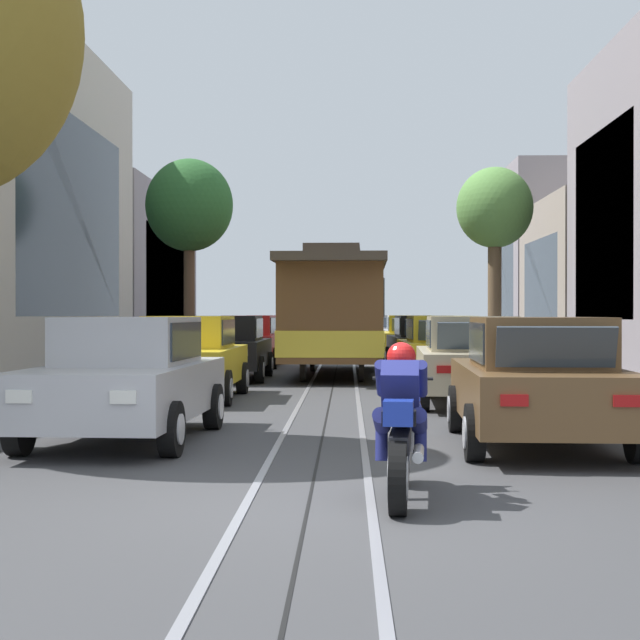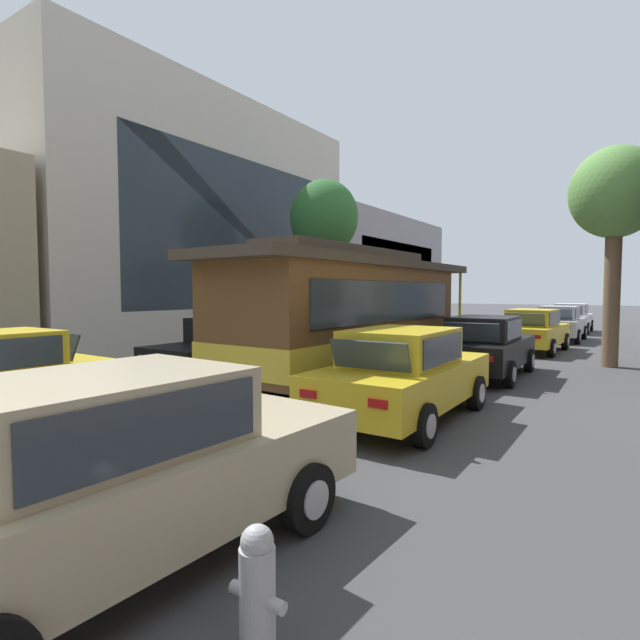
{
  "view_description": "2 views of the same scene",
  "coord_description": "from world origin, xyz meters",
  "px_view_note": "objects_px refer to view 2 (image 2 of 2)",
  "views": [
    {
      "loc": [
        0.33,
        -8.06,
        1.61
      ],
      "look_at": [
        -0.58,
        23.7,
        1.43
      ],
      "focal_mm": 54.14,
      "sensor_mm": 36.0,
      "label": 1
    },
    {
      "loc": [
        6.02,
        7.0,
        2.22
      ],
      "look_at": [
        -0.71,
        16.93,
        1.52
      ],
      "focal_mm": 27.18,
      "sensor_mm": 36.0,
      "label": 2
    }
  ],
  "objects_px": {
    "parked_car_black_fourth_right": "(485,346)",
    "cable_car_trolley": "(349,315)",
    "street_tree_kerb_right_second": "(615,197)",
    "parked_car_black_mid_left": "(232,348)",
    "parked_car_red_fifth_left": "(419,323)",
    "parked_car_white_far_right": "(571,318)",
    "parked_car_red_fourth_left": "(348,332)",
    "parked_car_yellow_fifth_right": "(533,330)",
    "street_tree_kerb_left_second": "(324,220)",
    "fire_hydrant": "(257,593)",
    "parked_car_beige_second_right": "(115,469)",
    "parked_car_silver_sixth_right": "(559,323)",
    "parked_car_yellow_mid_right": "(404,373)"
  },
  "relations": [
    {
      "from": "parked_car_yellow_fifth_right",
      "to": "parked_car_white_far_right",
      "type": "height_order",
      "value": "same"
    },
    {
      "from": "parked_car_black_fourth_right",
      "to": "street_tree_kerb_left_second",
      "type": "distance_m",
      "value": 9.18
    },
    {
      "from": "parked_car_yellow_fifth_right",
      "to": "parked_car_yellow_mid_right",
      "type": "bearing_deg",
      "value": -90.0
    },
    {
      "from": "parked_car_black_fourth_right",
      "to": "parked_car_black_mid_left",
      "type": "bearing_deg",
      "value": -141.32
    },
    {
      "from": "street_tree_kerb_right_second",
      "to": "fire_hydrant",
      "type": "xyz_separation_m",
      "value": [
        -0.99,
        -14.52,
        -4.54
      ]
    },
    {
      "from": "parked_car_white_far_right",
      "to": "cable_car_trolley",
      "type": "relative_size",
      "value": 0.48
    },
    {
      "from": "street_tree_kerb_right_second",
      "to": "parked_car_red_fourth_left",
      "type": "bearing_deg",
      "value": -166.05
    },
    {
      "from": "parked_car_black_fourth_right",
      "to": "street_tree_kerb_right_second",
      "type": "xyz_separation_m",
      "value": [
        2.63,
        3.71,
        4.17
      ]
    },
    {
      "from": "parked_car_black_mid_left",
      "to": "parked_car_silver_sixth_right",
      "type": "distance_m",
      "value": 16.41
    },
    {
      "from": "street_tree_kerb_left_second",
      "to": "street_tree_kerb_right_second",
      "type": "bearing_deg",
      "value": 1.8
    },
    {
      "from": "parked_car_black_mid_left",
      "to": "parked_car_silver_sixth_right",
      "type": "height_order",
      "value": "same"
    },
    {
      "from": "parked_car_yellow_mid_right",
      "to": "parked_car_black_fourth_right",
      "type": "height_order",
      "value": "same"
    },
    {
      "from": "fire_hydrant",
      "to": "parked_car_red_fourth_left",
      "type": "bearing_deg",
      "value": 118.69
    },
    {
      "from": "parked_car_black_fourth_right",
      "to": "cable_car_trolley",
      "type": "relative_size",
      "value": 0.48
    },
    {
      "from": "parked_car_red_fourth_left",
      "to": "parked_car_silver_sixth_right",
      "type": "xyz_separation_m",
      "value": [
        5.45,
        9.65,
        0.0
      ]
    },
    {
      "from": "parked_car_red_fifth_left",
      "to": "parked_car_black_fourth_right",
      "type": "relative_size",
      "value": 1.0
    },
    {
      "from": "parked_car_black_fourth_right",
      "to": "parked_car_yellow_fifth_right",
      "type": "relative_size",
      "value": 1.0
    },
    {
      "from": "street_tree_kerb_left_second",
      "to": "fire_hydrant",
      "type": "distance_m",
      "value": 17.45
    },
    {
      "from": "parked_car_red_fifth_left",
      "to": "street_tree_kerb_left_second",
      "type": "height_order",
      "value": "street_tree_kerb_left_second"
    },
    {
      "from": "street_tree_kerb_left_second",
      "to": "street_tree_kerb_right_second",
      "type": "height_order",
      "value": "street_tree_kerb_left_second"
    },
    {
      "from": "parked_car_black_fourth_right",
      "to": "fire_hydrant",
      "type": "xyz_separation_m",
      "value": [
        1.64,
        -10.81,
        -0.38
      ]
    },
    {
      "from": "parked_car_red_fifth_left",
      "to": "parked_car_yellow_mid_right",
      "type": "bearing_deg",
      "value": -68.44
    },
    {
      "from": "street_tree_kerb_right_second",
      "to": "cable_car_trolley",
      "type": "bearing_deg",
      "value": -128.46
    },
    {
      "from": "parked_car_silver_sixth_right",
      "to": "fire_hydrant",
      "type": "bearing_deg",
      "value": -86.32
    },
    {
      "from": "parked_car_black_fourth_right",
      "to": "parked_car_yellow_fifth_right",
      "type": "xyz_separation_m",
      "value": [
        0.03,
        6.31,
        0.0
      ]
    },
    {
      "from": "parked_car_black_fourth_right",
      "to": "parked_car_white_far_right",
      "type": "height_order",
      "value": "same"
    },
    {
      "from": "parked_car_black_mid_left",
      "to": "fire_hydrant",
      "type": "bearing_deg",
      "value": -44.7
    },
    {
      "from": "parked_car_red_fifth_left",
      "to": "street_tree_kerb_left_second",
      "type": "bearing_deg",
      "value": -117.37
    },
    {
      "from": "parked_car_black_fourth_right",
      "to": "street_tree_kerb_right_second",
      "type": "relative_size",
      "value": 0.68
    },
    {
      "from": "parked_car_black_mid_left",
      "to": "parked_car_silver_sixth_right",
      "type": "bearing_deg",
      "value": 71.01
    },
    {
      "from": "parked_car_beige_second_right",
      "to": "parked_car_black_fourth_right",
      "type": "bearing_deg",
      "value": 90.07
    },
    {
      "from": "parked_car_beige_second_right",
      "to": "parked_car_silver_sixth_right",
      "type": "distance_m",
      "value": 22.09
    },
    {
      "from": "parked_car_white_far_right",
      "to": "cable_car_trolley",
      "type": "bearing_deg",
      "value": -97.48
    },
    {
      "from": "parked_car_silver_sixth_right",
      "to": "cable_car_trolley",
      "type": "xyz_separation_m",
      "value": [
        -2.72,
        -14.17,
        0.86
      ]
    },
    {
      "from": "parked_car_white_far_right",
      "to": "street_tree_kerb_left_second",
      "type": "height_order",
      "value": "street_tree_kerb_left_second"
    },
    {
      "from": "cable_car_trolley",
      "to": "fire_hydrant",
      "type": "height_order",
      "value": "cable_car_trolley"
    },
    {
      "from": "parked_car_red_fourth_left",
      "to": "parked_car_red_fifth_left",
      "type": "relative_size",
      "value": 0.99
    },
    {
      "from": "parked_car_red_fourth_left",
      "to": "parked_car_red_fifth_left",
      "type": "xyz_separation_m",
      "value": [
        0.15,
        6.03,
        0.0
      ]
    },
    {
      "from": "parked_car_black_mid_left",
      "to": "cable_car_trolley",
      "type": "xyz_separation_m",
      "value": [
        2.62,
        1.35,
        0.86
      ]
    },
    {
      "from": "parked_car_black_mid_left",
      "to": "street_tree_kerb_right_second",
      "type": "relative_size",
      "value": 0.68
    },
    {
      "from": "parked_car_white_far_right",
      "to": "parked_car_yellow_fifth_right",
      "type": "bearing_deg",
      "value": -90.18
    },
    {
      "from": "parked_car_beige_second_right",
      "to": "parked_car_silver_sixth_right",
      "type": "xyz_separation_m",
      "value": [
        0.2,
        22.09,
        0.0
      ]
    },
    {
      "from": "parked_car_yellow_mid_right",
      "to": "parked_car_yellow_fifth_right",
      "type": "relative_size",
      "value": 0.99
    },
    {
      "from": "parked_car_black_fourth_right",
      "to": "cable_car_trolley",
      "type": "distance_m",
      "value": 3.83
    },
    {
      "from": "parked_car_red_fifth_left",
      "to": "parked_car_white_far_right",
      "type": "xyz_separation_m",
      "value": [
        5.15,
        9.03,
        0.0
      ]
    },
    {
      "from": "parked_car_beige_second_right",
      "to": "parked_car_black_fourth_right",
      "type": "height_order",
      "value": "same"
    },
    {
      "from": "parked_car_beige_second_right",
      "to": "parked_car_red_fourth_left",
      "type": "bearing_deg",
      "value": 112.91
    },
    {
      "from": "parked_car_beige_second_right",
      "to": "fire_hydrant",
      "type": "xyz_separation_m",
      "value": [
        1.62,
        -0.13,
        -0.38
      ]
    },
    {
      "from": "parked_car_white_far_right",
      "to": "street_tree_kerb_right_second",
      "type": "distance_m",
      "value": 13.98
    },
    {
      "from": "parked_car_beige_second_right",
      "to": "parked_car_white_far_right",
      "type": "distance_m",
      "value": 27.48
    }
  ]
}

